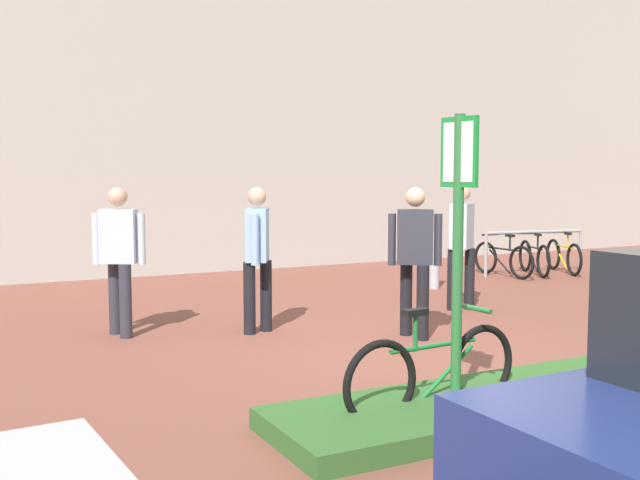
% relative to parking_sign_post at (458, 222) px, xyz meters
% --- Properties ---
extents(ground_plane, '(60.00, 60.00, 0.00)m').
position_rel_parking_sign_post_xyz_m(ground_plane, '(1.07, 1.97, -1.52)').
color(ground_plane, brown).
extents(building_facade, '(28.00, 1.20, 10.00)m').
position_rel_parking_sign_post_xyz_m(building_facade, '(1.07, 9.69, 3.48)').
color(building_facade, '#B2ADA3').
rests_on(building_facade, ground).
extents(parking_sign_post, '(0.08, 0.36, 2.31)m').
position_rel_parking_sign_post_xyz_m(parking_sign_post, '(0.00, 0.00, 0.00)').
color(parking_sign_post, '#2D7238').
rests_on(parking_sign_post, ground).
extents(bike_at_sign, '(1.68, 0.42, 0.86)m').
position_rel_parking_sign_post_xyz_m(bike_at_sign, '(-0.08, 0.17, -1.17)').
color(bike_at_sign, black).
rests_on(bike_at_sign, ground).
extents(bike_rack_cluster, '(2.09, 1.63, 0.83)m').
position_rel_parking_sign_post_xyz_m(bike_rack_cluster, '(6.41, 6.01, -1.17)').
color(bike_rack_cluster, '#99999E').
rests_on(bike_rack_cluster, ground).
extents(bollard_steel, '(0.16, 0.16, 0.90)m').
position_rel_parking_sign_post_xyz_m(bollard_steel, '(3.74, 5.45, -1.07)').
color(bollard_steel, '#ADADB2').
rests_on(bollard_steel, ground).
extents(person_shirt_white, '(0.40, 0.55, 1.72)m').
position_rel_parking_sign_post_xyz_m(person_shirt_white, '(-0.12, 3.62, -0.53)').
color(person_shirt_white, black).
rests_on(person_shirt_white, ground).
extents(person_shirt_blue, '(0.51, 0.43, 1.72)m').
position_rel_parking_sign_post_xyz_m(person_shirt_blue, '(2.95, 3.74, -0.53)').
color(person_shirt_blue, black).
rests_on(person_shirt_blue, ground).
extents(person_suited_dark, '(0.53, 0.45, 1.72)m').
position_rel_parking_sign_post_xyz_m(person_suited_dark, '(1.37, 2.55, -0.53)').
color(person_suited_dark, black).
rests_on(person_suited_dark, ground).
extents(person_casual_tan, '(0.56, 0.42, 1.72)m').
position_rel_parking_sign_post_xyz_m(person_casual_tan, '(-1.61, 4.18, -0.53)').
color(person_casual_tan, '#2D2D38').
rests_on(person_casual_tan, ground).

